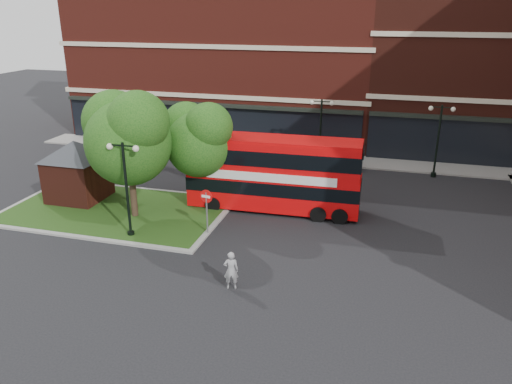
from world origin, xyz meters
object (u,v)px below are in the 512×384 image
(bus, at_px, (274,169))
(car_silver, at_px, (281,150))
(woman, at_px, (231,270))
(car_white, at_px, (333,160))

(bus, height_order, car_silver, bus)
(woman, xyz_separation_m, car_white, (1.97, 17.65, -0.20))
(bus, xyz_separation_m, car_white, (2.32, 8.74, -1.81))
(car_silver, distance_m, car_white, 4.48)
(woman, xyz_separation_m, car_silver, (-2.24, 19.15, -0.16))
(car_white, bearing_deg, car_silver, 71.18)
(car_white, bearing_deg, bus, 165.88)
(bus, xyz_separation_m, woman, (0.35, -8.91, -1.61))
(bus, height_order, woman, bus)
(woman, height_order, car_white, woman)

